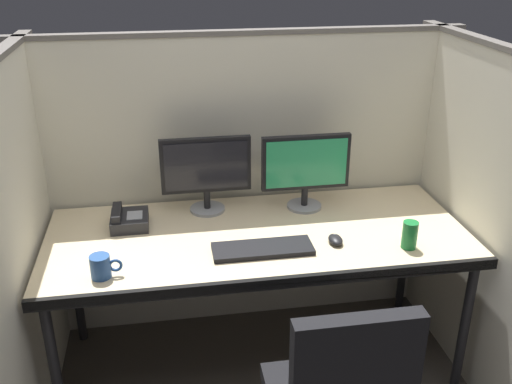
{
  "coord_description": "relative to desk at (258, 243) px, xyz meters",
  "views": [
    {
      "loc": [
        -0.39,
        -1.99,
        1.98
      ],
      "look_at": [
        0.0,
        0.35,
        0.92
      ],
      "focal_mm": 40.52,
      "sensor_mm": 36.0,
      "label": 1
    }
  ],
  "objects": [
    {
      "name": "desk_phone",
      "position": [
        -0.58,
        0.17,
        0.08
      ],
      "size": [
        0.17,
        0.19,
        0.09
      ],
      "color": "black",
      "rests_on": "desk"
    },
    {
      "name": "cubicle_partition_right",
      "position": [
        0.99,
        -0.09,
        0.1
      ],
      "size": [
        0.06,
        1.41,
        1.57
      ],
      "color": "beige",
      "rests_on": "ground"
    },
    {
      "name": "soda_can",
      "position": [
        0.62,
        -0.23,
        0.11
      ],
      "size": [
        0.07,
        0.07,
        0.12
      ],
      "primitive_type": "cylinder",
      "color": "#197233",
      "rests_on": "desk"
    },
    {
      "name": "coffee_mug",
      "position": [
        -0.67,
        -0.25,
        0.1
      ],
      "size": [
        0.13,
        0.08,
        0.09
      ],
      "color": "#264C8C",
      "rests_on": "desk"
    },
    {
      "name": "computer_mouse",
      "position": [
        0.32,
        -0.14,
        0.07
      ],
      "size": [
        0.06,
        0.1,
        0.04
      ],
      "color": "black",
      "rests_on": "desk"
    },
    {
      "name": "keyboard_main",
      "position": [
        -0.01,
        -0.16,
        0.06
      ],
      "size": [
        0.43,
        0.15,
        0.02
      ],
      "primitive_type": "cube",
      "color": "black",
      "rests_on": "desk"
    },
    {
      "name": "monitor_right",
      "position": [
        0.27,
        0.24,
        0.27
      ],
      "size": [
        0.43,
        0.17,
        0.37
      ],
      "color": "gray",
      "rests_on": "desk"
    },
    {
      "name": "desk",
      "position": [
        0.0,
        0.0,
        0.0
      ],
      "size": [
        1.9,
        0.8,
        0.74
      ],
      "color": "beige",
      "rests_on": "ground"
    },
    {
      "name": "cubicle_partition_left",
      "position": [
        -0.99,
        -0.09,
        0.1
      ],
      "size": [
        0.06,
        1.41,
        1.57
      ],
      "color": "beige",
      "rests_on": "ground"
    },
    {
      "name": "monitor_left",
      "position": [
        -0.21,
        0.28,
        0.27
      ],
      "size": [
        0.43,
        0.17,
        0.37
      ],
      "color": "gray",
      "rests_on": "desk"
    },
    {
      "name": "cubicle_partition_rear",
      "position": [
        0.0,
        0.46,
        0.1
      ],
      "size": [
        2.21,
        0.06,
        1.57
      ],
      "color": "beige",
      "rests_on": "ground"
    }
  ]
}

